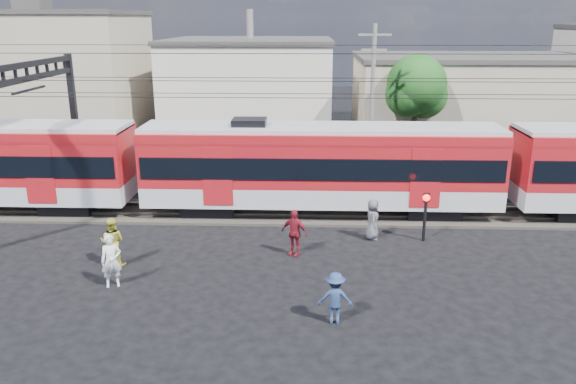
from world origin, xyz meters
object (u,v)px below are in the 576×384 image
Objects in this scene: pedestrian_c at (335,298)px; commuter_train at (325,164)px; crossing_signal at (426,208)px; pedestrian_a at (111,261)px.

commuter_train is at bearing -89.32° from pedestrian_c.
pedestrian_c is 7.75m from crossing_signal.
crossing_signal is (3.94, 6.65, 0.61)m from pedestrian_c.
commuter_train is 24.63× the size of crossing_signal.
crossing_signal is at bearing 1.43° from pedestrian_a.
crossing_signal is (3.99, -3.10, -0.99)m from commuter_train.
commuter_train is 27.04× the size of pedestrian_a.
pedestrian_a is 0.91× the size of crossing_signal.
commuter_train reaches higher than pedestrian_a.
commuter_train is 9.88m from pedestrian_c.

